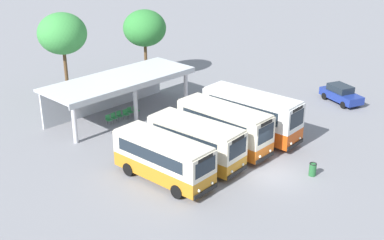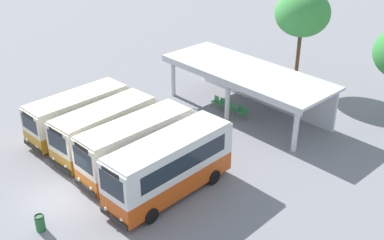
{
  "view_description": "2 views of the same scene",
  "coord_description": "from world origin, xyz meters",
  "px_view_note": "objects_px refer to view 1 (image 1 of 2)",
  "views": [
    {
      "loc": [
        -24.8,
        -16.29,
        16.01
      ],
      "look_at": [
        0.27,
        7.66,
        1.69
      ],
      "focal_mm": 46.39,
      "sensor_mm": 36.0,
      "label": 1
    },
    {
      "loc": [
        20.72,
        -9.18,
        16.11
      ],
      "look_at": [
        1.65,
        8.58,
        2.51
      ],
      "focal_mm": 44.43,
      "sensor_mm": 36.0,
      "label": 2
    }
  ],
  "objects_px": {
    "city_bus_fourth_amber": "(251,114)",
    "waiting_chair_second_from_end": "(114,117)",
    "city_bus_middle_cream": "(224,126)",
    "litter_bin_apron": "(313,169)",
    "city_bus_second_in_row": "(196,141)",
    "waiting_chair_fourth_seat": "(126,113)",
    "parked_car_flank": "(341,94)",
    "waiting_chair_middle_seat": "(119,115)",
    "city_bus_nearest_orange": "(163,157)",
    "waiting_chair_fifth_seat": "(130,111)",
    "waiting_chair_end_by_column": "(109,119)",
    "waiting_chair_far_end_seat": "(136,110)"
  },
  "relations": [
    {
      "from": "waiting_chair_middle_seat",
      "to": "waiting_chair_far_end_seat",
      "type": "bearing_deg",
      "value": -1.14
    },
    {
      "from": "city_bus_nearest_orange",
      "to": "waiting_chair_fourth_seat",
      "type": "height_order",
      "value": "city_bus_nearest_orange"
    },
    {
      "from": "waiting_chair_middle_seat",
      "to": "waiting_chair_end_by_column",
      "type": "bearing_deg",
      "value": -177.71
    },
    {
      "from": "city_bus_middle_cream",
      "to": "waiting_chair_fourth_seat",
      "type": "height_order",
      "value": "city_bus_middle_cream"
    },
    {
      "from": "waiting_chair_middle_seat",
      "to": "waiting_chair_fourth_seat",
      "type": "distance_m",
      "value": 0.6
    },
    {
      "from": "city_bus_nearest_orange",
      "to": "waiting_chair_second_from_end",
      "type": "relative_size",
      "value": 8.43
    },
    {
      "from": "waiting_chair_fourth_seat",
      "to": "waiting_chair_far_end_seat",
      "type": "relative_size",
      "value": 1.0
    },
    {
      "from": "city_bus_second_in_row",
      "to": "waiting_chair_far_end_seat",
      "type": "distance_m",
      "value": 10.5
    },
    {
      "from": "city_bus_fourth_amber",
      "to": "waiting_chair_second_from_end",
      "type": "relative_size",
      "value": 9.34
    },
    {
      "from": "waiting_chair_end_by_column",
      "to": "waiting_chair_fourth_seat",
      "type": "xyz_separation_m",
      "value": [
        1.76,
        -0.05,
        0.0
      ]
    },
    {
      "from": "waiting_chair_fifth_seat",
      "to": "waiting_chair_middle_seat",
      "type": "bearing_deg",
      "value": -177.66
    },
    {
      "from": "waiting_chair_far_end_seat",
      "to": "litter_bin_apron",
      "type": "bearing_deg",
      "value": -86.24
    },
    {
      "from": "waiting_chair_middle_seat",
      "to": "litter_bin_apron",
      "type": "bearing_deg",
      "value": -80.31
    },
    {
      "from": "waiting_chair_end_by_column",
      "to": "city_bus_fourth_amber",
      "type": "bearing_deg",
      "value": -58.11
    },
    {
      "from": "city_bus_second_in_row",
      "to": "waiting_chair_fifth_seat",
      "type": "xyz_separation_m",
      "value": [
        2.44,
        10.06,
        -1.21
      ]
    },
    {
      "from": "waiting_chair_fourth_seat",
      "to": "waiting_chair_end_by_column",
      "type": "bearing_deg",
      "value": 178.33
    },
    {
      "from": "parked_car_flank",
      "to": "waiting_chair_end_by_column",
      "type": "xyz_separation_m",
      "value": [
        -18.11,
        11.2,
        -0.3
      ]
    },
    {
      "from": "city_bus_fourth_amber",
      "to": "waiting_chair_far_end_seat",
      "type": "relative_size",
      "value": 9.34
    },
    {
      "from": "city_bus_middle_cream",
      "to": "litter_bin_apron",
      "type": "height_order",
      "value": "city_bus_middle_cream"
    },
    {
      "from": "city_bus_middle_cream",
      "to": "litter_bin_apron",
      "type": "relative_size",
      "value": 8.28
    },
    {
      "from": "waiting_chair_second_from_end",
      "to": "waiting_chair_fifth_seat",
      "type": "distance_m",
      "value": 1.76
    },
    {
      "from": "parked_car_flank",
      "to": "litter_bin_apron",
      "type": "height_order",
      "value": "parked_car_flank"
    },
    {
      "from": "parked_car_flank",
      "to": "city_bus_second_in_row",
      "type": "bearing_deg",
      "value": 176.13
    },
    {
      "from": "city_bus_second_in_row",
      "to": "waiting_chair_end_by_column",
      "type": "bearing_deg",
      "value": 89.51
    },
    {
      "from": "parked_car_flank",
      "to": "waiting_chair_end_by_column",
      "type": "height_order",
      "value": "parked_car_flank"
    },
    {
      "from": "city_bus_fourth_amber",
      "to": "waiting_chair_far_end_seat",
      "type": "distance_m",
      "value": 10.54
    },
    {
      "from": "city_bus_second_in_row",
      "to": "city_bus_middle_cream",
      "type": "height_order",
      "value": "city_bus_middle_cream"
    },
    {
      "from": "waiting_chair_far_end_seat",
      "to": "waiting_chair_end_by_column",
      "type": "bearing_deg",
      "value": -179.77
    },
    {
      "from": "waiting_chair_fifth_seat",
      "to": "litter_bin_apron",
      "type": "relative_size",
      "value": 0.96
    },
    {
      "from": "city_bus_second_in_row",
      "to": "waiting_chair_end_by_column",
      "type": "distance_m",
      "value": 10.04
    },
    {
      "from": "city_bus_second_in_row",
      "to": "waiting_chair_fifth_seat",
      "type": "distance_m",
      "value": 10.42
    },
    {
      "from": "city_bus_middle_cream",
      "to": "waiting_chair_fifth_seat",
      "type": "bearing_deg",
      "value": 93.99
    },
    {
      "from": "city_bus_middle_cream",
      "to": "city_bus_fourth_amber",
      "type": "height_order",
      "value": "city_bus_fourth_amber"
    },
    {
      "from": "city_bus_fourth_amber",
      "to": "waiting_chair_second_from_end",
      "type": "distance_m",
      "value": 11.52
    },
    {
      "from": "city_bus_second_in_row",
      "to": "city_bus_nearest_orange",
      "type": "bearing_deg",
      "value": -178.78
    },
    {
      "from": "city_bus_second_in_row",
      "to": "waiting_chair_middle_seat",
      "type": "xyz_separation_m",
      "value": [
        1.26,
        10.01,
        -1.21
      ]
    },
    {
      "from": "waiting_chair_fourth_seat",
      "to": "parked_car_flank",
      "type": "bearing_deg",
      "value": -34.29
    },
    {
      "from": "waiting_chair_second_from_end",
      "to": "waiting_chair_fourth_seat",
      "type": "bearing_deg",
      "value": -4.72
    },
    {
      "from": "waiting_chair_middle_seat",
      "to": "waiting_chair_fourth_seat",
      "type": "height_order",
      "value": "same"
    },
    {
      "from": "city_bus_middle_cream",
      "to": "city_bus_fourth_amber",
      "type": "xyz_separation_m",
      "value": [
        3.13,
        -0.09,
        0.1
      ]
    },
    {
      "from": "waiting_chair_end_by_column",
      "to": "waiting_chair_second_from_end",
      "type": "relative_size",
      "value": 1.0
    },
    {
      "from": "city_bus_fourth_amber",
      "to": "waiting_chair_second_from_end",
      "type": "xyz_separation_m",
      "value": [
        -5.59,
        9.97,
        -1.42
      ]
    },
    {
      "from": "city_bus_second_in_row",
      "to": "waiting_chair_fourth_seat",
      "type": "height_order",
      "value": "city_bus_second_in_row"
    },
    {
      "from": "city_bus_second_in_row",
      "to": "waiting_chair_fourth_seat",
      "type": "relative_size",
      "value": 8.32
    },
    {
      "from": "city_bus_middle_cream",
      "to": "waiting_chair_far_end_seat",
      "type": "xyz_separation_m",
      "value": [
        -0.1,
        9.85,
        -1.32
      ]
    },
    {
      "from": "waiting_chair_end_by_column",
      "to": "waiting_chair_second_from_end",
      "type": "xyz_separation_m",
      "value": [
        0.59,
        0.05,
        0.0
      ]
    },
    {
      "from": "city_bus_middle_cream",
      "to": "waiting_chair_end_by_column",
      "type": "distance_m",
      "value": 10.38
    },
    {
      "from": "city_bus_middle_cream",
      "to": "city_bus_fourth_amber",
      "type": "distance_m",
      "value": 3.13
    },
    {
      "from": "city_bus_nearest_orange",
      "to": "waiting_chair_fifth_seat",
      "type": "distance_m",
      "value": 11.61
    },
    {
      "from": "city_bus_middle_cream",
      "to": "litter_bin_apron",
      "type": "distance_m",
      "value": 7.09
    }
  ]
}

